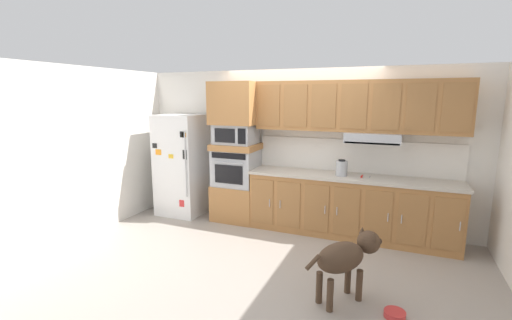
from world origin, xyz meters
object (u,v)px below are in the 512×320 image
object	(u,v)px
built_in_oven	(236,167)
dog	(347,256)
electric_kettle	(342,168)
refrigerator	(182,165)
microwave	(236,134)
dog_food_bowl	(395,314)
screwdriver	(362,176)

from	to	relation	value
built_in_oven	dog	world-z (taller)	built_in_oven
electric_kettle	dog	size ratio (longest dim) A/B	0.29
refrigerator	microwave	size ratio (longest dim) A/B	2.73
built_in_oven	microwave	world-z (taller)	microwave
microwave	dog	bearing A→B (deg)	-40.17
dog	dog_food_bowl	bearing A→B (deg)	-65.76
refrigerator	screwdriver	bearing A→B (deg)	0.57
built_in_oven	screwdriver	bearing A→B (deg)	-1.05
electric_kettle	dog_food_bowl	bearing A→B (deg)	-65.69
built_in_oven	dog_food_bowl	distance (m)	3.29
refrigerator	dog_food_bowl	xyz separation A→B (m)	(3.60, -1.81, -0.85)
refrigerator	dog	world-z (taller)	refrigerator
dog	screwdriver	bearing A→B (deg)	40.32
screwdriver	dog	xyz separation A→B (m)	(0.04, -1.72, -0.46)
built_in_oven	electric_kettle	bearing A→B (deg)	-1.56
built_in_oven	dog	distance (m)	2.75
built_in_oven	microwave	distance (m)	0.56
electric_kettle	dog_food_bowl	distance (m)	2.25
screwdriver	dog_food_bowl	world-z (taller)	screwdriver
dog	microwave	bearing A→B (deg)	88.68
refrigerator	built_in_oven	bearing A→B (deg)	3.73
microwave	electric_kettle	bearing A→B (deg)	-1.56
screwdriver	electric_kettle	size ratio (longest dim) A/B	0.54
microwave	screwdriver	xyz separation A→B (m)	(2.03, -0.04, -0.53)
electric_kettle	dog	bearing A→B (deg)	-78.61
microwave	screwdriver	world-z (taller)	microwave
dog_food_bowl	built_in_oven	bearing A→B (deg)	143.73
screwdriver	dog	world-z (taller)	screwdriver
refrigerator	screwdriver	distance (m)	3.07
electric_kettle	screwdriver	bearing A→B (deg)	1.92
refrigerator	electric_kettle	size ratio (longest dim) A/B	7.33
refrigerator	microwave	xyz separation A→B (m)	(1.04, 0.07, 0.58)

